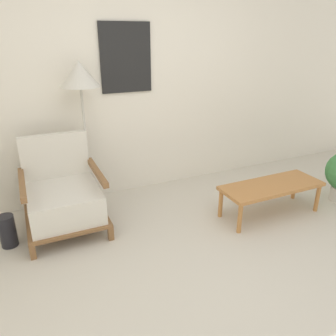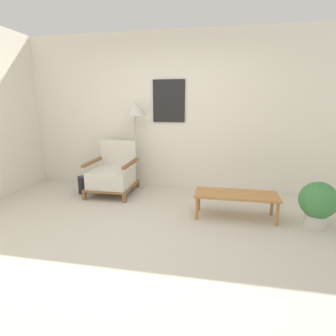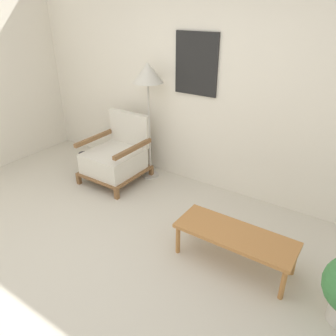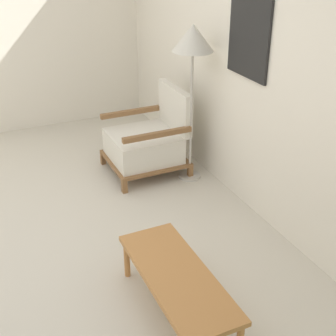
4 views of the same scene
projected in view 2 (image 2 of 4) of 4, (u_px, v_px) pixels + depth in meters
ground_plane at (148, 241)px, 2.96m from camera, size 14.00×14.00×0.00m
wall_back at (177, 113)px, 4.61m from camera, size 8.00×0.09×2.70m
armchair at (113, 174)px, 4.46m from camera, size 0.73×0.77×0.88m
floor_lamp at (135, 112)px, 4.47m from camera, size 0.39×0.39×1.56m
coffee_table at (236, 196)px, 3.51m from camera, size 1.09×0.41×0.34m
vase at (82, 185)px, 4.50m from camera, size 0.14×0.14×0.30m
potted_plant at (318, 202)px, 3.23m from camera, size 0.45×0.45×0.58m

